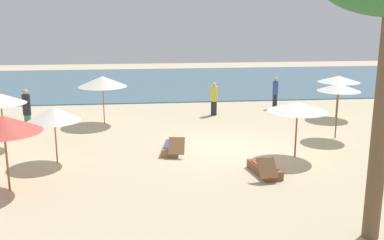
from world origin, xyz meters
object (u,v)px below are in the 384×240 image
(umbrella_2, at_px, (54,114))
(person_0, at_px, (275,93))
(umbrella_1, at_px, (339,87))
(umbrella_4, at_px, (339,79))
(person_3, at_px, (27,111))
(umbrella_3, at_px, (103,81))
(umbrella_7, at_px, (298,107))
(person_1, at_px, (214,99))
(umbrella_5, at_px, (0,99))
(umbrella_0, at_px, (3,124))
(lounger_2, at_px, (265,169))
(lounger_3, at_px, (172,148))

(umbrella_2, xyz_separation_m, person_0, (10.08, 8.08, -0.87))
(umbrella_1, distance_m, umbrella_4, 3.91)
(umbrella_4, relative_size, person_3, 1.07)
(umbrella_3, bearing_deg, person_0, 16.17)
(umbrella_7, xyz_separation_m, person_1, (-1.80, 7.04, -1.01))
(umbrella_1, distance_m, person_0, 6.29)
(umbrella_1, xyz_separation_m, umbrella_4, (1.60, 3.56, -0.20))
(umbrella_5, height_order, umbrella_7, umbrella_5)
(umbrella_7, bearing_deg, person_1, 104.30)
(umbrella_2, bearing_deg, person_1, 45.86)
(umbrella_0, bearing_deg, person_0, 43.63)
(umbrella_5, height_order, person_1, umbrella_5)
(umbrella_4, relative_size, person_1, 1.24)
(lounger_2, relative_size, person_1, 1.05)
(umbrella_2, xyz_separation_m, umbrella_4, (12.42, 5.52, 0.19))
(umbrella_1, bearing_deg, person_0, 96.90)
(umbrella_2, bearing_deg, person_3, 115.24)
(umbrella_7, xyz_separation_m, lounger_2, (-1.54, -1.59, -1.66))
(umbrella_1, height_order, person_3, umbrella_1)
(person_0, bearing_deg, lounger_2, -108.33)
(umbrella_4, bearing_deg, person_3, -173.91)
(umbrella_2, relative_size, umbrella_7, 0.93)
(umbrella_0, bearing_deg, umbrella_3, 75.17)
(person_3, bearing_deg, umbrella_4, 6.09)
(umbrella_0, relative_size, lounger_2, 1.28)
(umbrella_1, relative_size, lounger_3, 1.29)
(umbrella_1, height_order, umbrella_7, umbrella_1)
(lounger_2, xyz_separation_m, person_3, (-8.65, 5.91, 0.81))
(umbrella_2, distance_m, person_1, 9.40)
(lounger_2, bearing_deg, person_1, 91.67)
(lounger_3, xyz_separation_m, person_0, (6.07, 7.34, 0.67))
(umbrella_7, distance_m, lounger_2, 2.77)
(umbrella_3, xyz_separation_m, lounger_2, (5.60, -7.41, -1.81))
(umbrella_0, height_order, lounger_2, umbrella_0)
(umbrella_4, relative_size, lounger_2, 1.18)
(umbrella_2, height_order, person_3, umbrella_2)
(umbrella_5, distance_m, lounger_3, 6.66)
(umbrella_7, height_order, person_0, umbrella_7)
(umbrella_3, distance_m, lounger_2, 9.46)
(umbrella_5, distance_m, umbrella_7, 10.86)
(umbrella_1, height_order, umbrella_2, umbrella_1)
(umbrella_0, bearing_deg, umbrella_4, 30.72)
(lounger_3, distance_m, person_3, 6.78)
(umbrella_1, xyz_separation_m, umbrella_2, (-10.82, -1.96, -0.38))
(umbrella_4, bearing_deg, umbrella_3, -179.87)
(umbrella_0, height_order, umbrella_5, umbrella_0)
(lounger_2, bearing_deg, umbrella_2, 164.15)
(person_0, relative_size, person_3, 0.86)
(umbrella_5, bearing_deg, person_0, 26.08)
(umbrella_1, distance_m, umbrella_3, 10.27)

